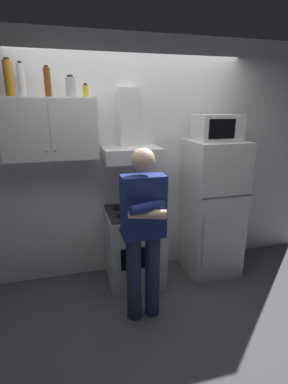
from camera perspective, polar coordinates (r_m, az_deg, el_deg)
ground_plane at (r=3.35m, az=0.00°, el=-19.17°), size 7.00×7.00×0.00m
back_wall_tiled at (r=3.35m, az=-2.64°, el=6.17°), size 4.80×0.10×2.70m
upper_cabinet at (r=3.01m, az=-18.17°, el=11.83°), size 0.90×0.37×0.60m
stove_oven at (r=3.32m, az=-1.97°, el=-10.77°), size 0.60×0.62×0.87m
range_hood at (r=3.09m, az=-2.72°, el=9.89°), size 0.60×0.44×0.75m
refrigerator at (r=3.48m, az=13.40°, el=-3.26°), size 0.60×0.62×1.60m
microwave at (r=3.30m, az=14.37°, el=12.35°), size 0.48×0.37×0.28m
person_standing at (r=2.57m, az=-0.12°, el=-7.73°), size 0.38×0.33×1.64m
cooking_pot at (r=3.04m, az=0.83°, el=-3.16°), size 0.31×0.21×0.11m
bottle_beer_brown at (r=3.01m, az=-18.71°, el=20.07°), size 0.06×0.06×0.28m
bottle_spice_jar at (r=3.00m, az=-11.59°, el=19.15°), size 0.06×0.06×0.13m
bottle_liquor_amber at (r=3.02m, az=-25.39°, el=19.83°), size 0.08×0.08×0.33m
bottle_canister_steel at (r=2.99m, az=-14.43°, el=19.66°), size 0.10×0.10×0.20m
bottle_vodka_clear at (r=3.05m, az=-23.26°, el=19.84°), size 0.07×0.07×0.31m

